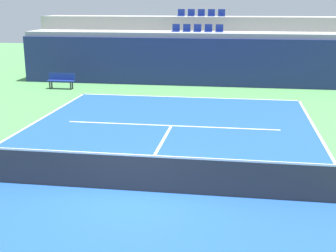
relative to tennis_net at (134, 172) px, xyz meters
name	(u,v)px	position (x,y,z in m)	size (l,w,h in m)	color
ground_plane	(135,191)	(0.00, 0.00, -0.51)	(80.00, 80.00, 0.00)	#4C8C4C
court_surface	(135,191)	(0.00, 0.00, -0.50)	(11.00, 24.00, 0.01)	#1E4C99
baseline_far	(188,97)	(0.00, 11.95, -0.50)	(11.00, 0.10, 0.00)	white
service_line_far	(171,126)	(0.00, 6.40, -0.50)	(8.26, 0.10, 0.00)	white
centre_service_line	(157,151)	(0.00, 3.20, -0.50)	(0.10, 6.40, 0.00)	white
back_wall	(195,62)	(0.00, 15.33, 0.83)	(20.29, 0.30, 2.68)	navy
stands_tier_lower	(197,57)	(0.00, 16.68, 0.96)	(20.29, 2.40, 2.95)	#9E9E99
stands_tier_upper	(200,46)	(0.00, 19.08, 1.37)	(20.29, 2.40, 3.76)	#9E9E99
seating_row_lower	(197,30)	(0.00, 16.78, 2.56)	(2.99, 0.44, 0.44)	navy
seating_row_upper	(201,14)	(0.00, 19.18, 3.38)	(2.99, 0.44, 0.44)	navy
tennis_net	(134,172)	(0.00, 0.00, 0.00)	(11.08, 0.08, 1.07)	black
player_bench	(61,80)	(-7.17, 13.30, 0.00)	(1.50, 0.40, 0.85)	navy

